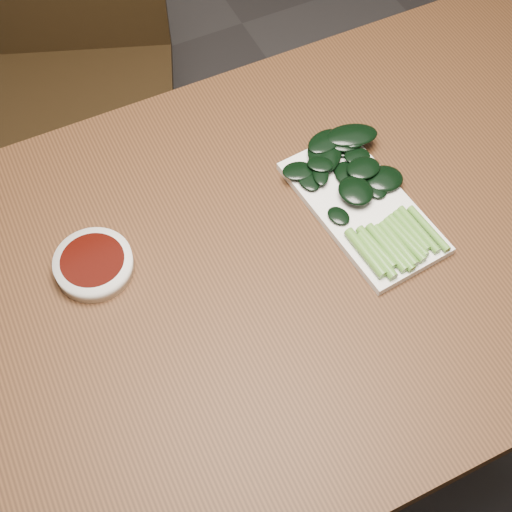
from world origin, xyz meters
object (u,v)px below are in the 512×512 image
(table, at_px, (275,280))
(gai_lan, at_px, (360,183))
(serving_plate, at_px, (362,207))
(sauce_bowl, at_px, (94,264))
(chair_far, at_px, (80,68))

(table, bearing_deg, gai_lan, 16.67)
(serving_plate, height_order, gai_lan, gai_lan)
(serving_plate, distance_m, gai_lan, 0.04)
(table, height_order, serving_plate, serving_plate)
(table, height_order, sauce_bowl, sauce_bowl)
(table, xyz_separation_m, gai_lan, (0.18, 0.05, 0.10))
(sauce_bowl, bearing_deg, table, -21.11)
(table, xyz_separation_m, sauce_bowl, (-0.26, 0.10, 0.09))
(sauce_bowl, distance_m, gai_lan, 0.44)
(chair_far, xyz_separation_m, sauce_bowl, (-0.16, -0.72, 0.28))
(chair_far, bearing_deg, serving_plate, -50.83)
(sauce_bowl, bearing_deg, gai_lan, -6.05)
(serving_plate, bearing_deg, table, -172.87)
(sauce_bowl, distance_m, serving_plate, 0.43)
(table, relative_size, chair_far, 1.57)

